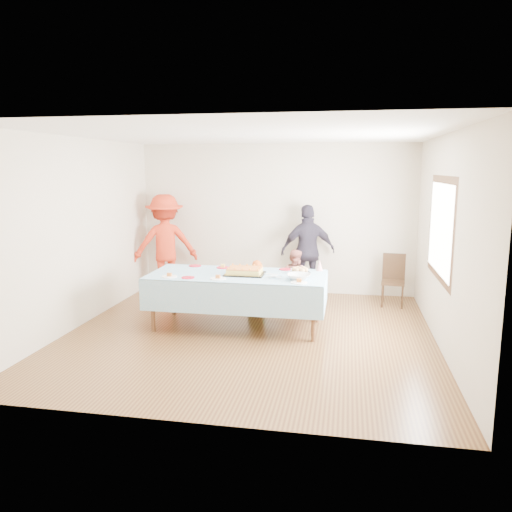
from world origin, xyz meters
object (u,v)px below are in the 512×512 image
Objects in this scene: birthday_cake at (245,271)px; dining_chair at (393,277)px; adult_left at (165,244)px; party_table at (237,278)px.

dining_chair is (2.19, 1.64, -0.35)m from birthday_cake.
adult_left reaches higher than birthday_cake.
party_table is 2.84m from dining_chair.
birthday_cake is 0.64× the size of dining_chair.
party_table is at bearing -138.69° from dining_chair.
adult_left is at bearing 134.22° from party_table.
dining_chair reaches higher than party_table.
adult_left reaches higher than dining_chair.
birthday_cake is (0.11, -0.00, 0.10)m from party_table.
birthday_cake reaches higher than dining_chair.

